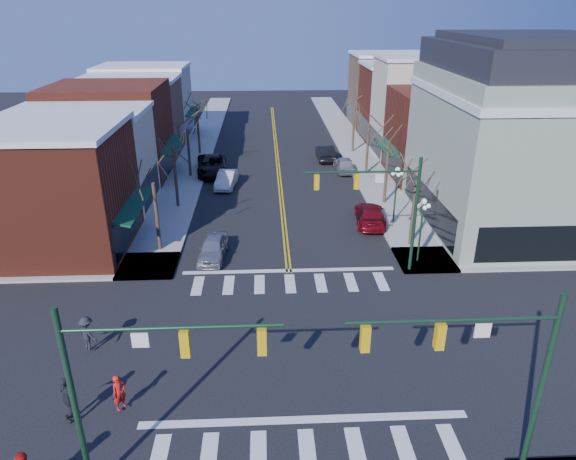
{
  "coord_description": "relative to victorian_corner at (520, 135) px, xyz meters",
  "views": [
    {
      "loc": [
        -1.37,
        -20.06,
        15.04
      ],
      "look_at": [
        -0.05,
        7.67,
        2.8
      ],
      "focal_mm": 32.0,
      "sensor_mm": 36.0,
      "label": 1
    }
  ],
  "objects": [
    {
      "name": "bldg_right_stucco",
      "position": [
        -1.0,
        19.0,
        -1.66
      ],
      "size": [
        10.0,
        7.0,
        10.0
      ],
      "primitive_type": "cube",
      "color": "beige",
      "rests_on": "ground"
    },
    {
      "name": "tree_right_c",
      "position": [
        -8.1,
        12.5,
        -4.24
      ],
      "size": [
        0.24,
        0.24,
        4.83
      ],
      "primitive_type": "cylinder",
      "color": "#382B21",
      "rests_on": "ground"
    },
    {
      "name": "bldg_left_brick_a",
      "position": [
        -32.0,
        -2.75,
        -2.66
      ],
      "size": [
        10.0,
        8.5,
        8.0
      ],
      "primitive_type": "cube",
      "color": "maroon",
      "rests_on": "ground"
    },
    {
      "name": "tree_left_b",
      "position": [
        -24.9,
        4.5,
        -4.14
      ],
      "size": [
        0.24,
        0.24,
        5.04
      ],
      "primitive_type": "cylinder",
      "color": "#382B21",
      "rests_on": "ground"
    },
    {
      "name": "sidewalk_left",
      "position": [
        -25.25,
        5.5,
        -6.58
      ],
      "size": [
        3.5,
        70.0,
        0.15
      ],
      "primitive_type": "cube",
      "color": "#9E9B93",
      "rests_on": "ground"
    },
    {
      "name": "lamppost_midblock",
      "position": [
        -8.3,
        0.5,
        -3.7
      ],
      "size": [
        0.36,
        0.36,
        4.33
      ],
      "color": "#14331E",
      "rests_on": "ground"
    },
    {
      "name": "traffic_mast_far_right",
      "position": [
        -10.95,
        -7.1,
        -1.95
      ],
      "size": [
        6.6,
        0.28,
        7.2
      ],
      "color": "#14331E",
      "rests_on": "ground"
    },
    {
      "name": "pedestrian_dark_a",
      "position": [
        -25.6,
        -18.73,
        -5.52
      ],
      "size": [
        1.15,
        1.17,
        1.98
      ],
      "primitive_type": "imported",
      "rotation": [
        0.0,
        0.0,
        -0.81
      ],
      "color": "#21232A",
      "rests_on": "sidewalk_left"
    },
    {
      "name": "car_left_near",
      "position": [
        -21.3,
        -4.7,
        -5.95
      ],
      "size": [
        1.98,
        4.25,
        1.41
      ],
      "primitive_type": "imported",
      "rotation": [
        0.0,
        0.0,
        -0.08
      ],
      "color": "#A2A2A6",
      "rests_on": "ground"
    },
    {
      "name": "pedestrian_dark_b",
      "position": [
        -26.27,
        -14.24,
        -5.65
      ],
      "size": [
        1.28,
        1.16,
        1.72
      ],
      "primitive_type": "imported",
      "rotation": [
        0.0,
        0.0,
        2.53
      ],
      "color": "black",
      "rests_on": "sidewalk_left"
    },
    {
      "name": "sidewalk_right",
      "position": [
        -7.75,
        5.5,
        -6.58
      ],
      "size": [
        3.5,
        70.0,
        0.15
      ],
      "primitive_type": "cube",
      "color": "#9E9B93",
      "rests_on": "ground"
    },
    {
      "name": "traffic_mast_near_right",
      "position": [
        -10.95,
        -21.9,
        -1.95
      ],
      "size": [
        6.6,
        0.28,
        7.2
      ],
      "color": "#14331E",
      "rests_on": "ground"
    },
    {
      "name": "lamppost_corner",
      "position": [
        -8.3,
        -6.0,
        -3.7
      ],
      "size": [
        0.36,
        0.36,
        4.33
      ],
      "color": "#14331E",
      "rests_on": "ground"
    },
    {
      "name": "car_left_far",
      "position": [
        -22.9,
        13.42,
        -5.81
      ],
      "size": [
        3.47,
        6.38,
        1.7
      ],
      "primitive_type": "imported",
      "rotation": [
        0.0,
        0.0,
        0.11
      ],
      "color": "black",
      "rests_on": "ground"
    },
    {
      "name": "bldg_left_stucco_b",
      "position": [
        -32.0,
        29.0,
        -2.56
      ],
      "size": [
        10.0,
        8.0,
        8.2
      ],
      "primitive_type": "cube",
      "color": "beige",
      "rests_on": "ground"
    },
    {
      "name": "car_right_near",
      "position": [
        -10.1,
        0.43,
        -5.92
      ],
      "size": [
        2.61,
        5.29,
        1.48
      ],
      "primitive_type": "imported",
      "rotation": [
        0.0,
        0.0,
        3.03
      ],
      "color": "maroon",
      "rests_on": "ground"
    },
    {
      "name": "tree_right_a",
      "position": [
        -8.1,
        -3.5,
        -4.35
      ],
      "size": [
        0.24,
        0.24,
        4.62
      ],
      "primitive_type": "cylinder",
      "color": "#382B21",
      "rests_on": "ground"
    },
    {
      "name": "pedestrian_red_a",
      "position": [
        -23.8,
        -18.26,
        -5.72
      ],
      "size": [
        0.67,
        0.68,
        1.58
      ],
      "primitive_type": "imported",
      "rotation": [
        0.0,
        0.0,
        0.85
      ],
      "color": "red",
      "rests_on": "sidewalk_left"
    },
    {
      "name": "tree_left_c",
      "position": [
        -24.9,
        12.5,
        -4.38
      ],
      "size": [
        0.24,
        0.24,
        4.55
      ],
      "primitive_type": "cylinder",
      "color": "#382B21",
      "rests_on": "ground"
    },
    {
      "name": "car_left_mid",
      "position": [
        -21.3,
        9.4,
        -5.95
      ],
      "size": [
        2.0,
        4.43,
        1.41
      ],
      "primitive_type": "imported",
      "rotation": [
        0.0,
        0.0,
        -0.12
      ],
      "color": "silver",
      "rests_on": "ground"
    },
    {
      "name": "bldg_right_brick_b",
      "position": [
        -1.0,
        26.5,
        -2.41
      ],
      "size": [
        10.0,
        8.0,
        8.5
      ],
      "primitive_type": "cube",
      "color": "maroon",
      "rests_on": "ground"
    },
    {
      "name": "bldg_right_brick_a",
      "position": [
        -1.0,
        11.25,
        -2.66
      ],
      "size": [
        10.0,
        8.5,
        8.0
      ],
      "primitive_type": "cube",
      "color": "maroon",
      "rests_on": "ground"
    },
    {
      "name": "car_right_far",
      "position": [
        -11.45,
        17.69,
        -5.88
      ],
      "size": [
        1.68,
        4.73,
        1.56
      ],
      "primitive_type": "imported",
      "rotation": [
        0.0,
        0.0,
        3.15
      ],
      "color": "black",
      "rests_on": "ground"
    },
    {
      "name": "tree_right_b",
      "position": [
        -8.1,
        4.5,
        -4.07
      ],
      "size": [
        0.24,
        0.24,
        5.18
      ],
      "primitive_type": "cylinder",
      "color": "#382B21",
      "rests_on": "ground"
    },
    {
      "name": "victorian_corner",
      "position": [
        0.0,
        0.0,
        0.0
      ],
      "size": [
        12.25,
        14.25,
        13.3
      ],
      "color": "#929E89",
      "rests_on": "ground"
    },
    {
      "name": "tree_left_d",
      "position": [
        -24.9,
        20.5,
        -4.21
      ],
      "size": [
        0.24,
        0.24,
        4.9
      ],
      "primitive_type": "cylinder",
      "color": "#382B21",
      "rests_on": "ground"
    },
    {
      "name": "tree_right_d",
      "position": [
        -8.1,
        20.5,
        -4.17
      ],
      "size": [
        0.24,
        0.24,
        4.97
      ],
      "primitive_type": "cylinder",
      "color": "#382B21",
      "rests_on": "ground"
    },
    {
      "name": "traffic_mast_near_left",
      "position": [
        -22.05,
        -21.9,
        -1.95
      ],
      "size": [
        6.6,
        0.28,
        7.2
      ],
      "color": "#14331E",
      "rests_on": "ground"
    },
    {
      "name": "ground",
      "position": [
        -16.5,
        -14.5,
        -6.66
      ],
      "size": [
        160.0,
        160.0,
        0.0
      ],
      "primitive_type": "plane",
      "color": "black",
      "rests_on": "ground"
    },
    {
      "name": "bldg_left_stucco_a",
      "position": [
        -32.0,
        5.0,
        -2.91
      ],
      "size": [
        10.0,
        7.0,
        7.5
      ],
      "primitive_type": "cube",
      "color": "beige",
      "rests_on": "ground"
    },
    {
      "name": "bldg_left_brick_b",
      "position": [
        -32.0,
        13.0,
        -2.41
      ],
      "size": [
        10.0,
        9.0,
        8.5
      ],
      "primitive_type": "cube",
      "color": "maroon",
      "rests_on": "ground"
    },
    {
      "name": "bldg_right_tan",
      "position": [
        -1.0,
        34.5,
        -2.16
      ],
      "size": [
        10.0,
        8.0,
        9.0
      ],
      "primitive_type": "cube",
      "color": "#86674A",
      "rests_on": "ground"
    },
    {
      "name": "car_right_mid",
      "position": [
        -10.1,
        13.5,
        -5.93
      ],
      "size": [
        1.76,
        4.3,
        1.46
      ],
      "primitive_type": "imported",
      "rotation": [
        0.0,
        0.0,
        3.15
      ],
      "color": "silver",
      "rests_on": "ground"
    },
    {
      "name": "tree_left_a",
      "position": [
        -24.9,
        -3.5,
        -4.28
      ],
      "size": [
        0.24,
        0.24,
        4.76
      ],
      "primitive_type": "cylinder",
      "color": "#382B21",
      "rests_on": "ground"
    },
    {
      "name": "bldg_left_tan",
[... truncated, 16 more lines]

